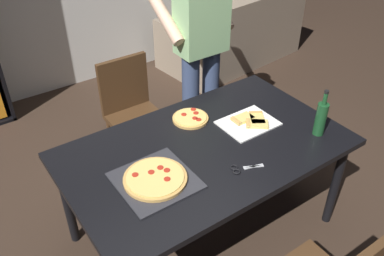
# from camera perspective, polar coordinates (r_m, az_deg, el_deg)

# --- Properties ---
(ground_plane) EXTENTS (12.00, 12.00, 0.00)m
(ground_plane) POSITION_cam_1_polar(r_m,az_deg,el_deg) (3.05, 1.66, -13.71)
(ground_plane) COLOR #38281E
(dining_table) EXTENTS (1.74, 1.05, 0.75)m
(dining_table) POSITION_cam_1_polar(r_m,az_deg,el_deg) (2.57, 1.91, -3.70)
(dining_table) COLOR black
(dining_table) RESTS_ON ground_plane
(chair_far_side) EXTENTS (0.42, 0.42, 0.90)m
(chair_far_side) POSITION_cam_1_polar(r_m,az_deg,el_deg) (3.38, -8.37, 2.94)
(chair_far_side) COLOR #472D19
(chair_far_side) RESTS_ON ground_plane
(couch) EXTENTS (1.78, 1.03, 0.85)m
(couch) POSITION_cam_1_polar(r_m,az_deg,el_deg) (5.15, 5.85, 12.35)
(couch) COLOR gray
(couch) RESTS_ON ground_plane
(person_serving_pizza) EXTENTS (0.55, 0.54, 1.75)m
(person_serving_pizza) POSITION_cam_1_polar(r_m,az_deg,el_deg) (3.22, 1.14, 11.44)
(person_serving_pizza) COLOR #38476B
(person_serving_pizza) RESTS_ON ground_plane
(pepperoni_pizza_on_tray) EXTENTS (0.41, 0.41, 0.04)m
(pepperoni_pizza_on_tray) POSITION_cam_1_polar(r_m,az_deg,el_deg) (2.29, -5.10, -7.02)
(pepperoni_pizza_on_tray) COLOR #2D2D33
(pepperoni_pizza_on_tray) RESTS_ON dining_table
(pizza_slices_on_towel) EXTENTS (0.36, 0.28, 0.03)m
(pizza_slices_on_towel) POSITION_cam_1_polar(r_m,az_deg,el_deg) (2.75, 7.95, 0.86)
(pizza_slices_on_towel) COLOR white
(pizza_slices_on_towel) RESTS_ON dining_table
(wine_bottle) EXTENTS (0.07, 0.07, 0.32)m
(wine_bottle) POSITION_cam_1_polar(r_m,az_deg,el_deg) (2.69, 17.39, 1.33)
(wine_bottle) COLOR #194723
(wine_bottle) RESTS_ON dining_table
(kitchen_scissors) EXTENTS (0.20, 0.12, 0.01)m
(kitchen_scissors) POSITION_cam_1_polar(r_m,az_deg,el_deg) (2.38, 6.89, -5.58)
(kitchen_scissors) COLOR silver
(kitchen_scissors) RESTS_ON dining_table
(second_pizza_plain) EXTENTS (0.24, 0.24, 0.03)m
(second_pizza_plain) POSITION_cam_1_polar(r_m,az_deg,el_deg) (2.76, -0.21, 1.37)
(second_pizza_plain) COLOR tan
(second_pizza_plain) RESTS_ON dining_table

